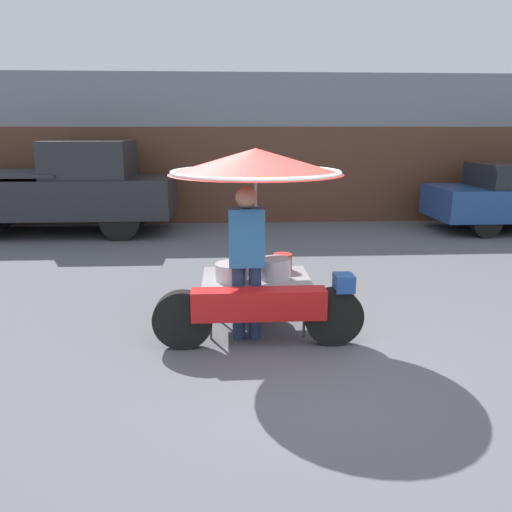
# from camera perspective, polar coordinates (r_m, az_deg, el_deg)

# --- Properties ---
(ground_plane) EXTENTS (36.00, 36.00, 0.00)m
(ground_plane) POSITION_cam_1_polar(r_m,az_deg,el_deg) (5.28, 4.00, -11.18)
(ground_plane) COLOR #56565B
(shopfront_building) EXTENTS (28.00, 2.06, 3.61)m
(shopfront_building) POSITION_cam_1_polar(r_m,az_deg,el_deg) (13.47, -0.61, 12.17)
(shopfront_building) COLOR gray
(shopfront_building) RESTS_ON ground
(vendor_motorcycle_cart) EXTENTS (2.24, 1.94, 2.07)m
(vendor_motorcycle_cart) POSITION_cam_1_polar(r_m,az_deg,el_deg) (5.52, 0.08, 7.10)
(vendor_motorcycle_cart) COLOR black
(vendor_motorcycle_cart) RESTS_ON ground
(vendor_person) EXTENTS (0.38, 0.23, 1.69)m
(vendor_person) POSITION_cam_1_polar(r_m,az_deg,el_deg) (5.36, -1.09, 0.09)
(vendor_person) COLOR navy
(vendor_person) RESTS_ON ground
(pickup_truck) EXTENTS (5.18, 1.83, 2.05)m
(pickup_truck) POSITION_cam_1_polar(r_m,az_deg,el_deg) (11.91, -21.43, 7.11)
(pickup_truck) COLOR black
(pickup_truck) RESTS_ON ground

